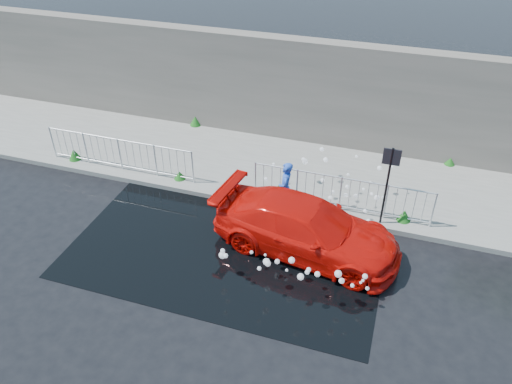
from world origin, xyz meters
TOP-DOWN VIEW (x-y plane):
  - ground at (0.00, 0.00)m, footprint 90.00×90.00m
  - pavement at (0.00, 5.00)m, footprint 30.00×4.00m
  - curb at (0.00, 3.00)m, footprint 30.00×0.25m
  - retaining_wall at (0.00, 7.20)m, footprint 30.00×0.60m
  - puddle at (0.50, 1.00)m, footprint 8.00×5.00m
  - sign_post at (4.20, 3.10)m, footprint 0.45×0.06m
  - railing_left at (-4.00, 3.35)m, footprint 5.05×0.05m
  - railing_right at (3.00, 3.35)m, footprint 5.05×0.05m
  - weeds at (-0.31, 4.38)m, footprint 12.17×3.93m
  - water_spray at (2.58, 2.02)m, footprint 3.61×5.47m
  - red_car at (2.46, 1.55)m, footprint 5.07×2.62m
  - person at (1.50, 3.00)m, footprint 0.48×0.64m

SIDE VIEW (x-z plane):
  - ground at x=0.00m, z-range 0.00..0.00m
  - puddle at x=0.50m, z-range 0.00..0.01m
  - pavement at x=0.00m, z-range 0.00..0.15m
  - curb at x=0.00m, z-range 0.00..0.16m
  - weeds at x=-0.31m, z-range 0.11..0.55m
  - red_car at x=2.46m, z-range 0.00..1.40m
  - water_spray at x=2.58m, z-range 0.18..1.25m
  - railing_left at x=-4.00m, z-range 0.19..1.29m
  - railing_right at x=3.00m, z-range 0.19..1.29m
  - person at x=1.50m, z-range 0.00..1.59m
  - sign_post at x=4.20m, z-range 0.47..2.97m
  - retaining_wall at x=0.00m, z-range 0.15..3.65m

